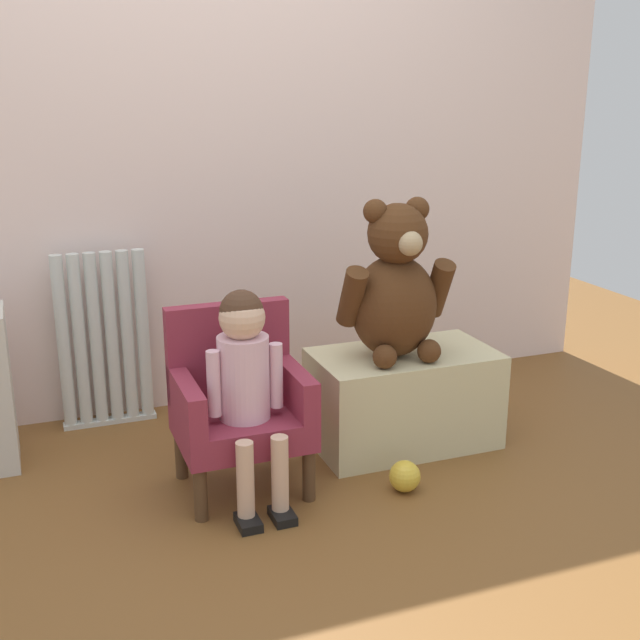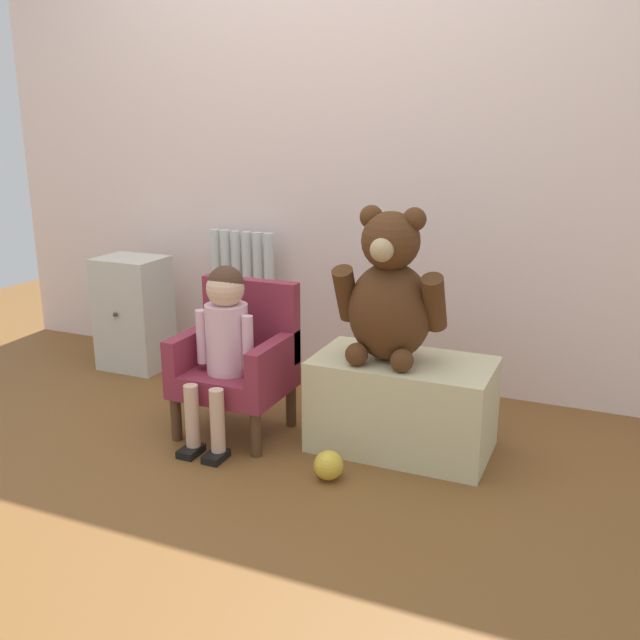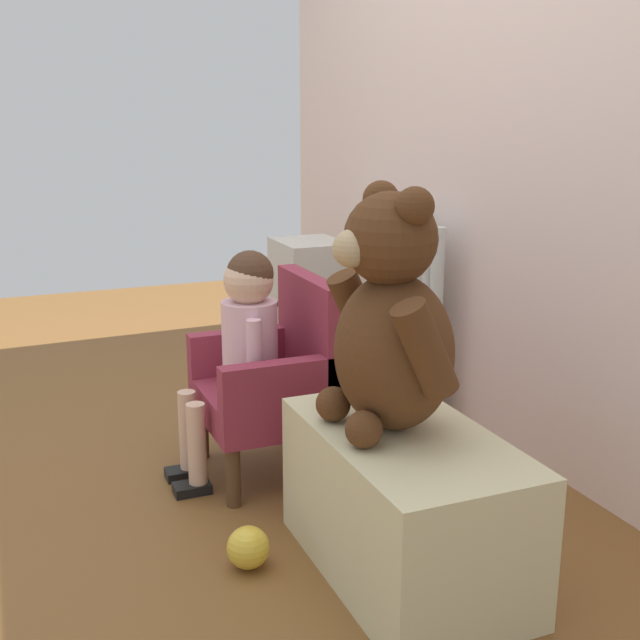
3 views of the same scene
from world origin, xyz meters
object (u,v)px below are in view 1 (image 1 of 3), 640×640
Objects in this scene: radiator at (104,341)px; child_figure at (245,368)px; low_bench at (403,398)px; large_teddy_bear at (395,289)px; child_armchair at (238,401)px; toy_ball at (405,476)px.

child_figure is at bearing -65.31° from radiator.
radiator is at bearing 114.69° from child_figure.
low_bench is 1.17× the size of large_teddy_bear.
large_teddy_bear reaches higher than child_figure.
child_figure is (-0.00, -0.11, 0.16)m from child_armchair.
child_figure is 0.67m from toy_ball.
low_bench is at bearing 64.84° from toy_ball.
toy_ball is (0.88, -0.95, -0.30)m from radiator.
radiator is 1.04× the size of low_bench.
radiator is 1.21m from low_bench.
low_bench is 0.45m from large_teddy_bear.
large_teddy_bear is at bearing -160.45° from low_bench.
child_armchair is 0.90× the size of low_bench.
large_teddy_bear reaches higher than toy_ball.
child_armchair reaches higher than toy_ball.
child_figure is (0.37, -0.80, 0.11)m from radiator.
large_teddy_bear is at bearing -31.97° from radiator.
large_teddy_bear reaches higher than child_armchair.
toy_ball is at bearing -115.16° from low_bench.
low_bench is at bearing 16.51° from child_figure.
child_armchair is at bearing 90.00° from child_figure.
child_figure is 1.04× the size of low_bench.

